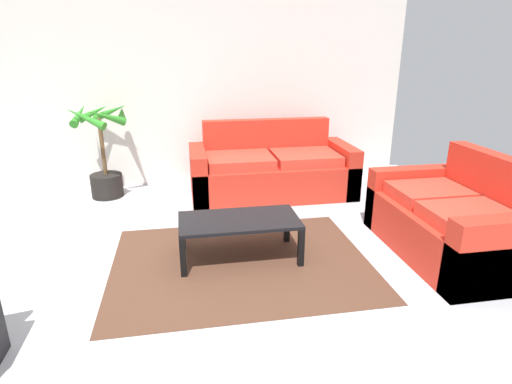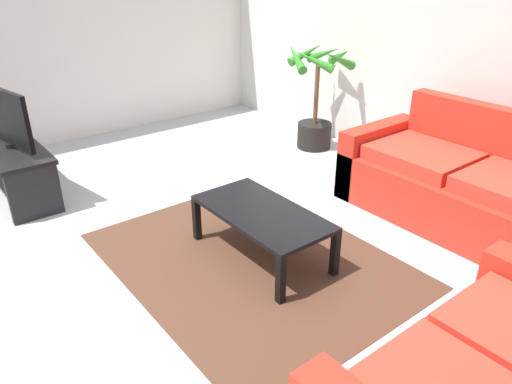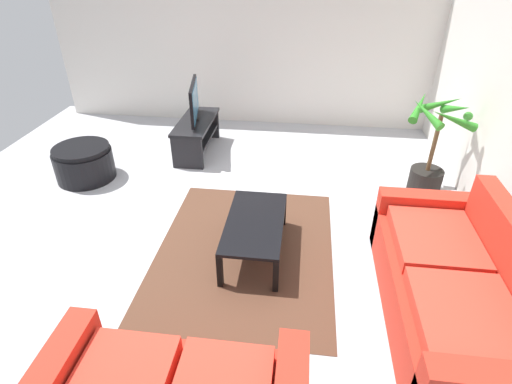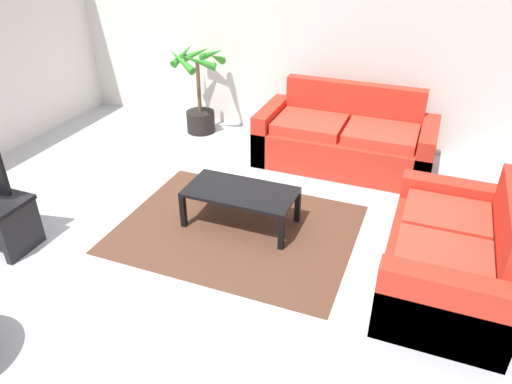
{
  "view_description": "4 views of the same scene",
  "coord_description": "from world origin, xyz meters",
  "px_view_note": "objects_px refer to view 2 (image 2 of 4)",
  "views": [
    {
      "loc": [
        -0.04,
        -2.64,
        1.77
      ],
      "look_at": [
        0.52,
        0.52,
        0.66
      ],
      "focal_mm": 29.25,
      "sensor_mm": 36.0,
      "label": 1
    },
    {
      "loc": [
        2.75,
        -1.24,
        1.98
      ],
      "look_at": [
        0.61,
        0.44,
        0.67
      ],
      "focal_mm": 34.13,
      "sensor_mm": 36.0,
      "label": 2
    },
    {
      "loc": [
        3.42,
        1.05,
        2.57
      ],
      "look_at": [
        0.38,
        0.67,
        0.68
      ],
      "focal_mm": 28.18,
      "sensor_mm": 36.0,
      "label": 3
    },
    {
      "loc": [
        1.95,
        -2.89,
        2.62
      ],
      "look_at": [
        0.64,
        0.43,
        0.53
      ],
      "focal_mm": 33.61,
      "sensor_mm": 36.0,
      "label": 4
    }
  ],
  "objects_px": {
    "tv_stand": "(16,165)",
    "potted_palm": "(316,105)",
    "tv": "(5,117)",
    "coffee_table": "(262,217)",
    "couch_main": "(469,189)"
  },
  "relations": [
    {
      "from": "tv_stand",
      "to": "potted_palm",
      "type": "bearing_deg",
      "value": 76.28
    },
    {
      "from": "tv",
      "to": "coffee_table",
      "type": "xyz_separation_m",
      "value": [
        2.13,
        1.11,
        -0.43
      ]
    },
    {
      "from": "tv_stand",
      "to": "coffee_table",
      "type": "distance_m",
      "value": 2.4
    },
    {
      "from": "tv_stand",
      "to": "tv",
      "type": "height_order",
      "value": "tv"
    },
    {
      "from": "potted_palm",
      "to": "coffee_table",
      "type": "bearing_deg",
      "value": -53.65
    },
    {
      "from": "couch_main",
      "to": "potted_palm",
      "type": "bearing_deg",
      "value": 172.52
    },
    {
      "from": "tv_stand",
      "to": "potted_palm",
      "type": "xyz_separation_m",
      "value": [
        0.73,
        3.0,
        0.19
      ]
    },
    {
      "from": "coffee_table",
      "to": "couch_main",
      "type": "bearing_deg",
      "value": 68.59
    },
    {
      "from": "tv",
      "to": "potted_palm",
      "type": "distance_m",
      "value": 3.1
    },
    {
      "from": "couch_main",
      "to": "tv",
      "type": "relative_size",
      "value": 2.34
    },
    {
      "from": "potted_palm",
      "to": "tv",
      "type": "bearing_deg",
      "value": -103.74
    },
    {
      "from": "tv_stand",
      "to": "tv",
      "type": "bearing_deg",
      "value": 100.62
    },
    {
      "from": "tv",
      "to": "coffee_table",
      "type": "relative_size",
      "value": 0.83
    },
    {
      "from": "couch_main",
      "to": "potted_palm",
      "type": "distance_m",
      "value": 2.06
    },
    {
      "from": "couch_main",
      "to": "coffee_table",
      "type": "relative_size",
      "value": 1.94
    }
  ]
}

